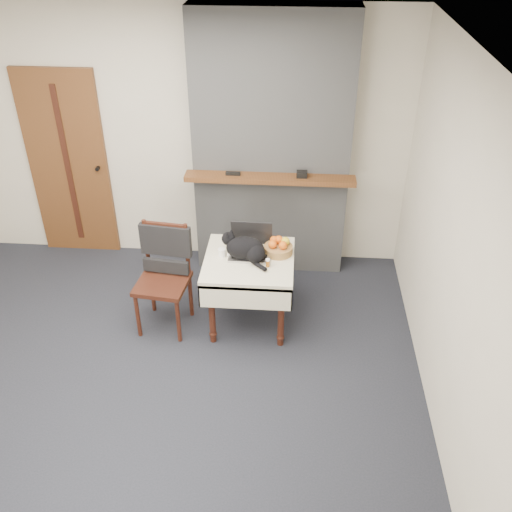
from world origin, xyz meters
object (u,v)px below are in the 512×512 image
(pill_bottle, at_px, (268,263))
(cream_jar, at_px, (222,253))
(cat, at_px, (246,249))
(fruit_basket, at_px, (278,247))
(laptop, at_px, (251,246))
(side_table, at_px, (249,269))
(door, at_px, (69,166))
(chair, at_px, (164,262))

(pill_bottle, bearing_deg, cream_jar, 162.20)
(cat, distance_m, fruit_basket, 0.30)
(cat, bearing_deg, pill_bottle, -4.27)
(laptop, xyz_separation_m, pill_bottle, (0.16, -0.21, -0.03))
(side_table, bearing_deg, cream_jar, 174.65)
(door, xyz_separation_m, cream_jar, (1.73, -1.13, -0.26))
(side_table, bearing_deg, cat, -170.62)
(laptop, distance_m, cream_jar, 0.26)
(cat, relative_size, pill_bottle, 5.86)
(pill_bottle, bearing_deg, chair, 173.89)
(laptop, relative_size, cream_jar, 5.00)
(laptop, relative_size, fruit_basket, 1.46)
(cat, xyz_separation_m, cream_jar, (-0.21, 0.03, -0.07))
(door, distance_m, chair, 1.72)
(door, bearing_deg, laptop, -27.85)
(laptop, bearing_deg, cat, -105.97)
(cream_jar, bearing_deg, pill_bottle, -17.80)
(chair, bearing_deg, cat, 7.36)
(cream_jar, relative_size, fruit_basket, 0.29)
(side_table, bearing_deg, chair, -179.19)
(door, bearing_deg, side_table, -30.27)
(side_table, bearing_deg, pill_bottle, -32.77)
(door, xyz_separation_m, cat, (1.94, -1.15, -0.20))
(pill_bottle, distance_m, chair, 0.93)
(laptop, height_order, cream_jar, laptop)
(door, xyz_separation_m, side_table, (1.97, -1.15, -0.41))
(cream_jar, relative_size, chair, 0.07)
(door, relative_size, fruit_basket, 7.93)
(side_table, xyz_separation_m, chair, (-0.75, -0.01, 0.05))
(pill_bottle, height_order, chair, chair)
(chair, bearing_deg, cream_jar, 10.57)
(laptop, height_order, pill_bottle, laptop)
(laptop, distance_m, fruit_basket, 0.24)
(side_table, xyz_separation_m, fruit_basket, (0.25, 0.11, 0.17))
(door, relative_size, side_table, 2.56)
(cream_jar, bearing_deg, chair, -176.28)
(side_table, height_order, chair, chair)
(chair, bearing_deg, side_table, 7.66)
(side_table, distance_m, pill_bottle, 0.25)
(pill_bottle, height_order, fruit_basket, fruit_basket)
(door, height_order, cream_jar, door)
(cat, height_order, cream_jar, cat)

